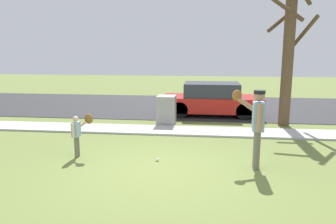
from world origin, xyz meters
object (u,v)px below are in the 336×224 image
baseball (157,160)px  parked_hatchback_red (212,100)px  person_adult (256,120)px  utility_cabinet (166,110)px  person_child (79,130)px  street_tree_near (289,49)px

baseball → parked_hatchback_red: size_ratio=0.02×
baseball → person_adult: bearing=-4.6°
utility_cabinet → parked_hatchback_red: size_ratio=0.26×
person_child → street_tree_near: (5.89, 4.20, 1.98)m
street_tree_near → parked_hatchback_red: 3.61m
person_adult → parked_hatchback_red: (-0.90, 6.05, -0.45)m
street_tree_near → parked_hatchback_red: street_tree_near is taller
person_child → utility_cabinet: size_ratio=1.04×
person_adult → person_child: (-4.24, 0.29, -0.41)m
parked_hatchback_red → utility_cabinet: bearing=-130.7°
person_adult → street_tree_near: bearing=-106.5°
person_child → parked_hatchback_red: bearing=63.5°
utility_cabinet → street_tree_near: bearing=4.7°
baseball → utility_cabinet: size_ratio=0.07×
street_tree_near → parked_hatchback_red: size_ratio=1.26×
person_child → baseball: bearing=0.4°
street_tree_near → person_child: bearing=-144.5°
person_child → parked_hatchback_red: size_ratio=0.27×
person_adult → baseball: size_ratio=24.08×
person_adult → parked_hatchback_red: 6.13m
utility_cabinet → person_child: bearing=-113.9°
person_adult → street_tree_near: size_ratio=0.35×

